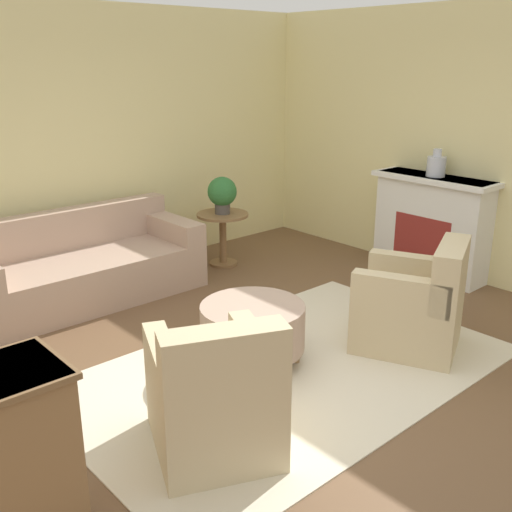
% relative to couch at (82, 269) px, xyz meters
% --- Properties ---
extents(ground_plane, '(16.00, 16.00, 0.00)m').
position_rel_couch_xyz_m(ground_plane, '(0.49, -2.38, -0.31)').
color(ground_plane, brown).
extents(wall_back, '(9.91, 0.12, 2.80)m').
position_rel_couch_xyz_m(wall_back, '(0.49, 0.63, 1.09)').
color(wall_back, beige).
rests_on(wall_back, ground_plane).
extents(wall_right, '(0.12, 9.65, 2.80)m').
position_rel_couch_xyz_m(wall_right, '(3.37, -2.38, 1.09)').
color(wall_right, beige).
rests_on(wall_right, ground_plane).
extents(rug, '(3.35, 2.08, 0.01)m').
position_rel_couch_xyz_m(rug, '(0.49, -2.38, -0.30)').
color(rug, beige).
rests_on(rug, ground_plane).
extents(couch, '(2.26, 0.95, 0.84)m').
position_rel_couch_xyz_m(couch, '(0.00, 0.00, 0.00)').
color(couch, tan).
rests_on(couch, ground_plane).
extents(armchair_left, '(0.96, 1.00, 0.90)m').
position_rel_couch_xyz_m(armchair_left, '(-0.53, -2.77, 0.05)').
color(armchair_left, '#C6B289').
rests_on(armchair_left, rug).
extents(armchair_right, '(0.96, 1.00, 0.90)m').
position_rel_couch_xyz_m(armchair_right, '(1.51, -2.77, 0.05)').
color(armchair_right, '#C6B289').
rests_on(armchair_right, rug).
extents(ottoman_table, '(0.80, 0.80, 0.47)m').
position_rel_couch_xyz_m(ottoman_table, '(0.37, -2.09, -0.00)').
color(ottoman_table, tan).
rests_on(ottoman_table, rug).
extents(side_table, '(0.58, 0.58, 0.60)m').
position_rel_couch_xyz_m(side_table, '(1.67, -0.12, 0.11)').
color(side_table, olive).
rests_on(side_table, ground_plane).
extents(fireplace, '(0.44, 1.32, 1.09)m').
position_rel_couch_xyz_m(fireplace, '(3.13, -1.87, 0.26)').
color(fireplace, white).
rests_on(fireplace, ground_plane).
extents(vase_mantel_near, '(0.19, 0.19, 0.29)m').
position_rel_couch_xyz_m(vase_mantel_near, '(3.11, -1.87, 0.89)').
color(vase_mantel_near, silver).
rests_on(vase_mantel_near, fireplace).
extents(potted_plant_on_side_table, '(0.33, 0.33, 0.41)m').
position_rel_couch_xyz_m(potted_plant_on_side_table, '(1.67, -0.12, 0.53)').
color(potted_plant_on_side_table, '#4C4742').
rests_on(potted_plant_on_side_table, side_table).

